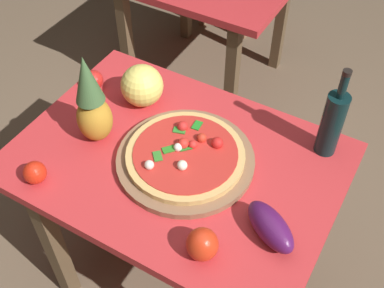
{
  "coord_description": "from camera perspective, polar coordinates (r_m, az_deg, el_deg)",
  "views": [
    {
      "loc": [
        0.6,
        -0.93,
        2.01
      ],
      "look_at": [
        0.04,
        0.05,
        0.79
      ],
      "focal_mm": 44.96,
      "sensor_mm": 36.0,
      "label": 1
    }
  ],
  "objects": [
    {
      "name": "ground_plane",
      "position": [
        2.29,
        -1.39,
        -13.83
      ],
      "size": [
        10.0,
        10.0,
        0.0
      ],
      "primitive_type": "plane",
      "color": "brown"
    },
    {
      "name": "display_table",
      "position": [
        1.76,
        -1.76,
        -3.8
      ],
      "size": [
        1.13,
        0.81,
        0.74
      ],
      "color": "brown",
      "rests_on": "ground_plane"
    },
    {
      "name": "pizza_board",
      "position": [
        1.66,
        -0.86,
        -1.98
      ],
      "size": [
        0.48,
        0.48,
        0.02
      ],
      "primitive_type": "cylinder",
      "color": "#885F44",
      "rests_on": "display_table"
    },
    {
      "name": "pizza",
      "position": [
        1.64,
        -0.83,
        -1.29
      ],
      "size": [
        0.41,
        0.41,
        0.06
      ],
      "color": "tan",
      "rests_on": "pizza_board"
    },
    {
      "name": "wine_bottle",
      "position": [
        1.68,
        16.29,
        2.46
      ],
      "size": [
        0.08,
        0.08,
        0.36
      ],
      "color": "black",
      "rests_on": "display_table"
    },
    {
      "name": "pineapple_left",
      "position": [
        1.68,
        -11.81,
        4.64
      ],
      "size": [
        0.13,
        0.13,
        0.36
      ],
      "color": "#BD8729",
      "rests_on": "display_table"
    },
    {
      "name": "melon",
      "position": [
        1.85,
        -5.95,
        6.91
      ],
      "size": [
        0.16,
        0.16,
        0.16
      ],
      "primitive_type": "sphere",
      "color": "#ECDB67",
      "rests_on": "display_table"
    },
    {
      "name": "bell_pepper",
      "position": [
        1.43,
        1.22,
        -11.82
      ],
      "size": [
        0.1,
        0.1,
        0.11
      ],
      "primitive_type": "ellipsoid",
      "color": "red",
      "rests_on": "display_table"
    },
    {
      "name": "eggplant",
      "position": [
        1.48,
        9.29,
        -9.64
      ],
      "size": [
        0.22,
        0.18,
        0.09
      ],
      "primitive_type": "ellipsoid",
      "rotation": [
        0.0,
        0.0,
        2.6
      ],
      "color": "#4D164F",
      "rests_on": "display_table"
    },
    {
      "name": "tomato_near_board",
      "position": [
        1.97,
        -11.6,
        7.48
      ],
      "size": [
        0.08,
        0.08,
        0.08
      ],
      "primitive_type": "sphere",
      "color": "red",
      "rests_on": "display_table"
    },
    {
      "name": "tomato_at_corner",
      "position": [
        1.68,
        -18.15,
        -3.24
      ],
      "size": [
        0.08,
        0.08,
        0.08
      ],
      "primitive_type": "sphere",
      "color": "red",
      "rests_on": "display_table"
    }
  ]
}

